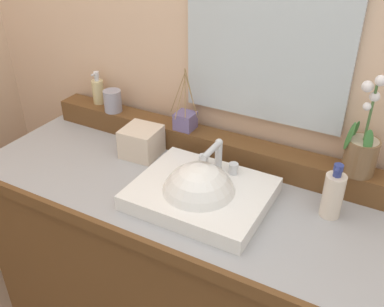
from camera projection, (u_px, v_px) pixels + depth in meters
wall_back at (241, 9)px, 1.48m from camera, size 3.02×0.20×2.77m
vanity_cabinet at (186, 280)px, 1.67m from camera, size 1.49×0.58×0.89m
back_ledge at (215, 145)px, 1.59m from camera, size 1.41×0.10×0.09m
sink_basin at (200, 197)px, 1.36m from camera, size 0.42×0.34×0.27m
potted_plant at (361, 149)px, 1.31m from camera, size 0.11×0.10×0.33m
soap_dispenser at (98, 91)px, 1.78m from camera, size 0.05×0.05×0.14m
tumbler_cup at (113, 101)px, 1.72m from camera, size 0.07×0.07×0.09m
reed_diffuser at (185, 120)px, 1.59m from camera, size 0.11×0.10×0.23m
lotion_bottle at (333, 194)px, 1.27m from camera, size 0.06×0.06×0.18m
tissue_box at (142, 142)px, 1.59m from camera, size 0.14×0.14×0.11m
mirror at (267, 32)px, 1.35m from camera, size 0.56×0.02×0.59m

